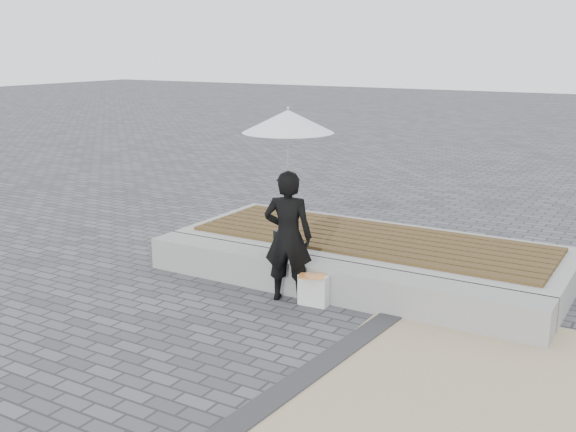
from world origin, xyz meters
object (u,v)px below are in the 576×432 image
object	(u,v)px
handbag	(287,243)
seating_ledge	(328,281)
canvas_tote	(314,290)
parasol	(288,121)
woman	(288,236)

from	to	relation	value
handbag	seating_ledge	bearing A→B (deg)	11.82
seating_ledge	canvas_tote	bearing A→B (deg)	-94.22
seating_ledge	handbag	distance (m)	0.71
seating_ledge	parasol	xyz separation A→B (m)	(-0.36, -0.32, 1.86)
parasol	woman	bearing A→B (deg)	104.04
seating_ledge	canvas_tote	distance (m)	0.32
seating_ledge	handbag	xyz separation A→B (m)	(-0.62, 0.10, 0.33)
parasol	seating_ledge	bearing A→B (deg)	41.46
woman	parasol	world-z (taller)	parasol
seating_ledge	parasol	world-z (taller)	parasol
seating_ledge	handbag	size ratio (longest dim) A/B	13.13
parasol	canvas_tote	bearing A→B (deg)	0.04
handbag	canvas_tote	distance (m)	0.81
seating_ledge	handbag	world-z (taller)	handbag
canvas_tote	woman	bearing A→B (deg)	176.73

